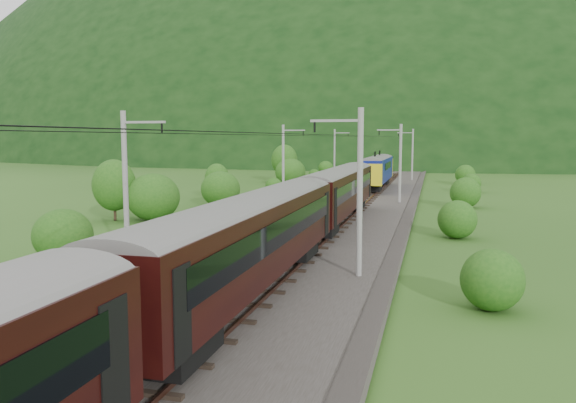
# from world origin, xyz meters

# --- Properties ---
(ground) EXTENTS (600.00, 600.00, 0.00)m
(ground) POSITION_xyz_m (0.00, 0.00, 0.00)
(ground) COLOR #295019
(ground) RESTS_ON ground
(railbed) EXTENTS (14.00, 220.00, 0.30)m
(railbed) POSITION_xyz_m (0.00, 10.00, 0.15)
(railbed) COLOR #38332D
(railbed) RESTS_ON ground
(track_left) EXTENTS (2.40, 220.00, 0.27)m
(track_left) POSITION_xyz_m (-2.40, 10.00, 0.37)
(track_left) COLOR brown
(track_left) RESTS_ON railbed
(track_right) EXTENTS (2.40, 220.00, 0.27)m
(track_right) POSITION_xyz_m (2.40, 10.00, 0.37)
(track_right) COLOR brown
(track_right) RESTS_ON railbed
(catenary_left) EXTENTS (2.54, 192.28, 8.00)m
(catenary_left) POSITION_xyz_m (-6.12, 32.00, 4.50)
(catenary_left) COLOR gray
(catenary_left) RESTS_ON railbed
(catenary_right) EXTENTS (2.54, 192.28, 8.00)m
(catenary_right) POSITION_xyz_m (6.12, 32.00, 4.50)
(catenary_right) COLOR gray
(catenary_right) RESTS_ON railbed
(overhead_wires) EXTENTS (4.83, 198.00, 0.03)m
(overhead_wires) POSITION_xyz_m (0.00, 10.00, 7.10)
(overhead_wires) COLOR black
(overhead_wires) RESTS_ON ground
(mountain_main) EXTENTS (504.00, 360.00, 244.00)m
(mountain_main) POSITION_xyz_m (0.00, 260.00, 0.00)
(mountain_main) COLOR black
(mountain_main) RESTS_ON ground
(mountain_ridge) EXTENTS (336.00, 280.00, 132.00)m
(mountain_ridge) POSITION_xyz_m (-120.00, 300.00, 0.00)
(mountain_ridge) COLOR black
(mountain_ridge) RESTS_ON ground
(train) EXTENTS (2.84, 114.35, 4.92)m
(train) POSITION_xyz_m (2.40, -4.83, 3.38)
(train) COLOR black
(train) RESTS_ON ground
(hazard_post_near) EXTENTS (0.17, 0.17, 1.59)m
(hazard_post_near) POSITION_xyz_m (0.01, 41.34, 1.10)
(hazard_post_near) COLOR red
(hazard_post_near) RESTS_ON railbed
(hazard_post_far) EXTENTS (0.16, 0.16, 1.55)m
(hazard_post_far) POSITION_xyz_m (0.31, 48.72, 1.07)
(hazard_post_far) COLOR red
(hazard_post_far) RESTS_ON railbed
(signal) EXTENTS (0.21, 0.21, 1.87)m
(signal) POSITION_xyz_m (-3.48, 62.91, 1.40)
(signal) COLOR black
(signal) RESTS_ON railbed
(vegetation_left) EXTENTS (9.92, 147.10, 6.16)m
(vegetation_left) POSITION_xyz_m (-12.53, 16.59, 2.28)
(vegetation_left) COLOR #1F5216
(vegetation_left) RESTS_ON ground
(vegetation_right) EXTENTS (7.09, 101.11, 2.71)m
(vegetation_right) POSITION_xyz_m (12.41, 15.43, 1.23)
(vegetation_right) COLOR #1F5216
(vegetation_right) RESTS_ON ground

